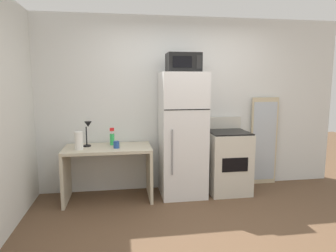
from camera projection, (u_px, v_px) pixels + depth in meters
The scene contains 11 objects.
ground_plane at pixel (213, 239), 3.19m from camera, with size 12.00×12.00×0.00m, color brown.
wall_back_white at pixel (182, 104), 4.66m from camera, with size 5.00×0.10×2.60m, color silver.
desk at pixel (108, 163), 4.22m from camera, with size 1.19×0.64×0.75m.
desk_lamp at pixel (88, 130), 4.18m from camera, with size 0.14×0.12×0.35m.
spray_bottle at pixel (112, 138), 4.30m from camera, with size 0.06×0.06×0.25m.
paper_towel_roll at pixel (79, 141), 4.01m from camera, with size 0.11×0.11×0.24m, color white.
coffee_mug at pixel (116, 145), 4.11m from camera, with size 0.08×0.08×0.10m, color #264C99.
refrigerator at pixel (182, 135), 4.35m from camera, with size 0.63×0.63×1.78m.
microwave at pixel (183, 63), 4.18m from camera, with size 0.46×0.35×0.26m.
oven_range at pixel (227, 161), 4.52m from camera, with size 0.59×0.61×1.10m.
leaning_mirror at pixel (264, 141), 4.84m from camera, with size 0.44×0.03×1.40m.
Camera 1 is at (-0.94, -2.87, 1.65)m, focal length 32.31 mm.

